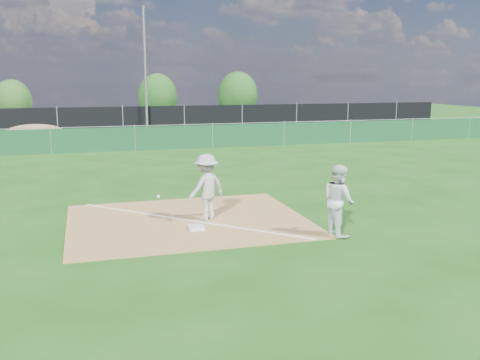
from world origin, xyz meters
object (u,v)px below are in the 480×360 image
object	(u,v)px
first_base	(196,228)
tree_left	(12,101)
light_pole	(145,72)
car_mid	(81,118)
tree_mid	(158,96)
tree_right	(238,95)
car_left	(29,121)
car_right	(166,118)
runner	(338,200)
play_at_first	(206,187)

from	to	relation	value
first_base	tree_left	size ratio (longest dim) A/B	0.11
light_pole	tree_left	distance (m)	14.21
light_pole	car_mid	xyz separation A→B (m)	(-4.08, 5.58, -3.29)
tree_mid	tree_right	world-z (taller)	tree_right
car_left	car_mid	size ratio (longest dim) A/B	0.94
car_left	car_right	bearing A→B (deg)	-73.91
car_mid	tree_left	distance (m)	7.25
car_mid	tree_mid	xyz separation A→B (m)	(6.41, 6.34, 1.34)
runner	car_right	bearing A→B (deg)	-6.79
light_pole	runner	bearing A→B (deg)	-86.09
first_base	runner	size ratio (longest dim) A/B	0.22
first_base	tree_right	bearing A→B (deg)	72.25
light_pole	car_mid	distance (m)	7.66
play_at_first	car_mid	size ratio (longest dim) A/B	0.46
light_pole	tree_left	size ratio (longest dim) A/B	2.29
first_base	tree_mid	size ratio (longest dim) A/B	0.09
first_base	car_right	world-z (taller)	car_right
light_pole	first_base	world-z (taller)	light_pole
tree_left	light_pole	bearing A→B (deg)	-49.09
car_mid	car_right	bearing A→B (deg)	-104.33
play_at_first	car_right	size ratio (longest dim) A/B	0.40
car_right	tree_right	xyz separation A→B (m)	(7.40, 6.47, 1.42)
car_left	tree_right	size ratio (longest dim) A/B	0.97
tree_left	tree_mid	xyz separation A→B (m)	(11.52, 1.31, 0.25)
first_base	tree_mid	world-z (taller)	tree_mid
car_mid	play_at_first	bearing A→B (deg)	-178.54
light_pole	play_at_first	size ratio (longest dim) A/B	4.10
tree_left	car_left	bearing A→B (deg)	-74.65
runner	tree_mid	bearing A→B (deg)	-7.34
runner	light_pole	bearing A→B (deg)	-2.32
car_left	car_right	distance (m)	9.42
car_left	car_mid	world-z (taller)	car_mid
light_pole	tree_mid	bearing A→B (deg)	78.95
car_left	car_right	world-z (taller)	car_right
tree_mid	car_mid	bearing A→B (deg)	-135.33
play_at_first	car_mid	xyz separation A→B (m)	(-3.06, 27.34, -0.16)
play_at_first	car_left	size ratio (longest dim) A/B	0.48
runner	car_left	size ratio (longest dim) A/B	0.42
first_base	car_right	size ratio (longest dim) A/B	0.08
light_pole	car_left	bearing A→B (deg)	149.25
car_right	tree_left	xyz separation A→B (m)	(-11.10, 6.02, 1.08)
tree_left	car_right	bearing A→B (deg)	-28.48
car_mid	car_right	xyz separation A→B (m)	(5.99, -0.99, 0.00)
play_at_first	tree_left	size ratio (longest dim) A/B	0.56
car_mid	tree_right	xyz separation A→B (m)	(13.39, 5.48, 1.42)
car_right	tree_left	bearing A→B (deg)	45.01
tree_right	car_mid	bearing A→B (deg)	-157.74
car_left	car_mid	xyz separation A→B (m)	(3.42, 1.11, 0.02)
tree_left	tree_right	world-z (taller)	tree_right
light_pole	tree_right	distance (m)	14.58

